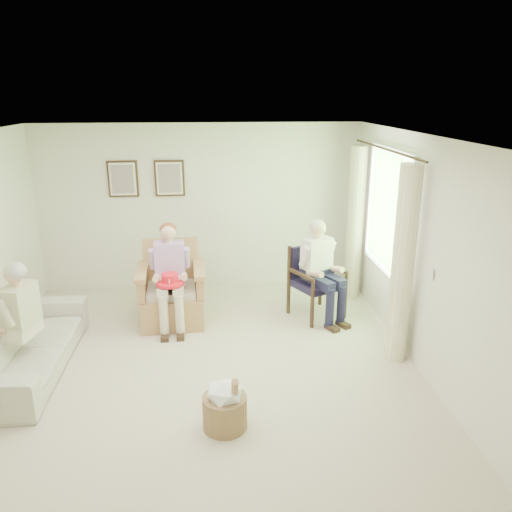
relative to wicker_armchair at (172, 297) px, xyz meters
name	(u,v)px	position (x,y,z in m)	size (l,w,h in m)	color
floor	(200,374)	(0.39, -1.45, -0.35)	(5.50, 5.50, 0.00)	beige
back_wall	(200,208)	(0.39, 1.30, 0.95)	(5.00, 0.04, 2.60)	silver
front_wall	(182,437)	(0.39, -4.20, 0.95)	(5.00, 0.04, 2.60)	silver
right_wall	(427,259)	(2.89, -1.45, 0.95)	(0.04, 5.50, 2.60)	silver
ceiling	(191,138)	(0.39, -1.45, 2.25)	(5.00, 5.50, 0.02)	white
window	(388,209)	(2.86, -0.25, 1.24)	(0.13, 2.50, 1.63)	#2D6B23
curtain_left	(403,266)	(2.72, -1.23, 0.80)	(0.34, 0.34, 2.30)	beige
curtain_right	(355,223)	(2.72, 0.73, 0.80)	(0.34, 0.34, 2.30)	beige
framed_print_left	(123,179)	(-0.76, 1.26, 1.43)	(0.45, 0.05, 0.55)	#382114
framed_print_right	(170,178)	(-0.06, 1.26, 1.43)	(0.45, 0.05, 0.55)	#382114
wicker_armchair	(172,297)	(0.00, 0.00, 0.00)	(0.86, 0.85, 1.10)	tan
wood_armchair	(316,278)	(2.01, 0.07, 0.19)	(0.64, 0.60, 0.98)	black
sofa	(26,344)	(-1.56, -1.16, -0.03)	(0.86, 2.19, 0.64)	beige
person_wicker	(170,269)	(0.00, -0.14, 0.46)	(0.40, 0.63, 1.38)	beige
person_dark	(319,264)	(2.01, -0.09, 0.46)	(0.40, 0.63, 1.37)	#191733
person_sofa	(16,315)	(-1.56, -1.29, 0.39)	(0.42, 0.62, 1.29)	beige
red_hat	(170,281)	(0.02, -0.35, 0.37)	(0.37, 0.37, 0.14)	red
hatbox	(225,405)	(0.65, -2.41, -0.11)	(0.54, 0.54, 0.62)	tan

